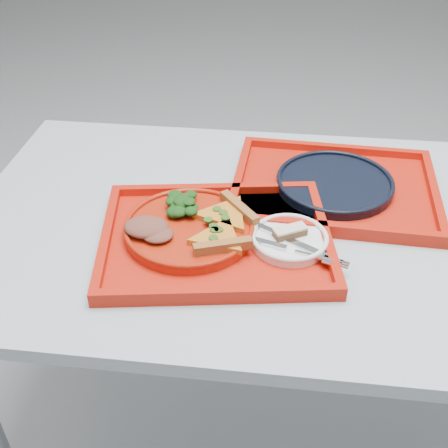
{
  "coord_description": "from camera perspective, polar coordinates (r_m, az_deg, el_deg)",
  "views": [
    {
      "loc": [
        -0.14,
        -0.96,
        1.45
      ],
      "look_at": [
        -0.24,
        -0.06,
        0.78
      ],
      "focal_mm": 45.0,
      "sensor_mm": 36.0,
      "label": 1
    }
  ],
  "objects": [
    {
      "name": "ground",
      "position": [
        1.74,
        8.75,
        -20.32
      ],
      "size": [
        10.0,
        10.0,
        0.0
      ],
      "primitive_type": "plane",
      "color": "gray",
      "rests_on": "ground"
    },
    {
      "name": "table",
      "position": [
        1.24,
        11.59,
        -2.91
      ],
      "size": [
        1.6,
        0.8,
        0.75
      ],
      "color": "#A0ABB4",
      "rests_on": "ground"
    },
    {
      "name": "tray_main",
      "position": [
        1.12,
        -0.82,
        -1.69
      ],
      "size": [
        0.5,
        0.41,
        0.01
      ],
      "primitive_type": "cube",
      "rotation": [
        0.0,
        0.0,
        0.15
      ],
      "color": "#B51809",
      "rests_on": "table"
    },
    {
      "name": "tray_far",
      "position": [
        1.29,
        11.1,
        3.47
      ],
      "size": [
        0.46,
        0.37,
        0.01
      ],
      "primitive_type": "cube",
      "rotation": [
        0.0,
        0.0,
        -0.04
      ],
      "color": "#B51809",
      "rests_on": "table"
    },
    {
      "name": "dinner_plate",
      "position": [
        1.12,
        -3.54,
        -0.56
      ],
      "size": [
        0.26,
        0.26,
        0.02
      ],
      "primitive_type": "cylinder",
      "color": "#A91F0B",
      "rests_on": "tray_main"
    },
    {
      "name": "side_plate",
      "position": [
        1.1,
        6.66,
        -1.7
      ],
      "size": [
        0.15,
        0.15,
        0.01
      ],
      "primitive_type": "cylinder",
      "color": "white",
      "rests_on": "tray_main"
    },
    {
      "name": "navy_plate",
      "position": [
        1.29,
        11.17,
        3.99
      ],
      "size": [
        0.26,
        0.26,
        0.02
      ],
      "primitive_type": "cylinder",
      "color": "black",
      "rests_on": "tray_far"
    },
    {
      "name": "pizza_slice_a",
      "position": [
        1.07,
        -0.49,
        -1.24
      ],
      "size": [
        0.15,
        0.16,
        0.02
      ],
      "primitive_type": null,
      "rotation": [
        0.0,
        0.0,
        1.91
      ],
      "color": "gold",
      "rests_on": "dinner_plate"
    },
    {
      "name": "pizza_slice_b",
      "position": [
        1.14,
        0.14,
        1.11
      ],
      "size": [
        0.18,
        0.18,
        0.02
      ],
      "primitive_type": null,
      "rotation": [
        0.0,
        0.0,
        3.82
      ],
      "color": "gold",
      "rests_on": "dinner_plate"
    },
    {
      "name": "salad_heap",
      "position": [
        1.16,
        -4.58,
        2.42
      ],
      "size": [
        0.08,
        0.07,
        0.04
      ],
      "primitive_type": "ellipsoid",
      "color": "black",
      "rests_on": "dinner_plate"
    },
    {
      "name": "meat_portion",
      "position": [
        1.1,
        -7.89,
        -0.31
      ],
      "size": [
        0.09,
        0.07,
        0.03
      ],
      "primitive_type": "ellipsoid",
      "color": "brown",
      "rests_on": "dinner_plate"
    },
    {
      "name": "dessert_bar",
      "position": [
        1.1,
        6.72,
        -0.78
      ],
      "size": [
        0.07,
        0.05,
        0.02
      ],
      "rotation": [
        0.0,
        0.0,
        0.5
      ],
      "color": "#532E1B",
      "rests_on": "side_plate"
    },
    {
      "name": "knife",
      "position": [
        1.09,
        6.58,
        -1.52
      ],
      "size": [
        0.17,
        0.11,
        0.01
      ],
      "primitive_type": "cube",
      "rotation": [
        0.0,
        0.0,
        -0.53
      ],
      "color": "silver",
      "rests_on": "side_plate"
    },
    {
      "name": "fork",
      "position": [
        1.07,
        7.12,
        -2.67
      ],
      "size": [
        0.18,
        0.07,
        0.01
      ],
      "primitive_type": "cube",
      "rotation": [
        0.0,
        0.0,
        -0.29
      ],
      "color": "silver",
      "rests_on": "side_plate"
    }
  ]
}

